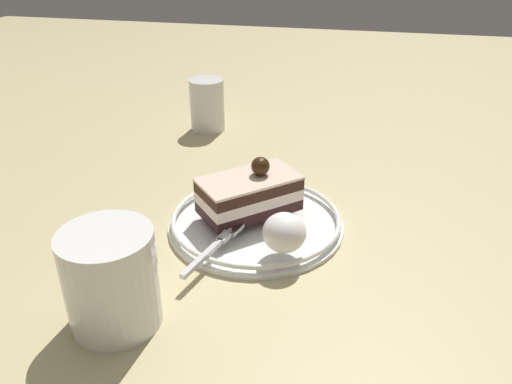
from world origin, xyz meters
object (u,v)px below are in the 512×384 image
Objects in this scene: drink_glass_near at (112,282)px; fork at (215,246)px; cake_slice at (251,193)px; dessert_plate at (256,221)px; whipped_cream_dollop at (284,233)px; drink_glass_far at (207,108)px.

fork is at bearing -119.15° from drink_glass_near.
fork is 1.19× the size of drink_glass_near.
cake_slice is at bearing -102.55° from fork.
whipped_cream_dollop is (-0.04, 0.06, 0.03)m from dessert_plate.
fork is at bearing 77.45° from cake_slice.
whipped_cream_dollop reaches higher than fork.
fork is 0.12m from drink_glass_near.
drink_glass_near is 1.06× the size of drink_glass_far.
cake_slice is at bearing -112.22° from drink_glass_near.
cake_slice is 1.36× the size of drink_glass_near.
whipped_cream_dollop is 0.52× the size of drink_glass_far.
cake_slice is (0.01, -0.01, 0.03)m from dessert_plate.
dessert_plate is 0.08m from whipped_cream_dollop.
drink_glass_far reaches higher than dessert_plate.
cake_slice reaches higher than fork.
cake_slice is 0.09m from fork.
drink_glass_far is at bearing -62.69° from dessert_plate.
whipped_cream_dollop is 0.17m from drink_glass_near.
whipped_cream_dollop is 0.39m from drink_glass_far.
dessert_plate is 4.52× the size of whipped_cream_dollop.
dessert_plate is at bearing -110.14° from fork.
drink_glass_near reaches higher than cake_slice.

